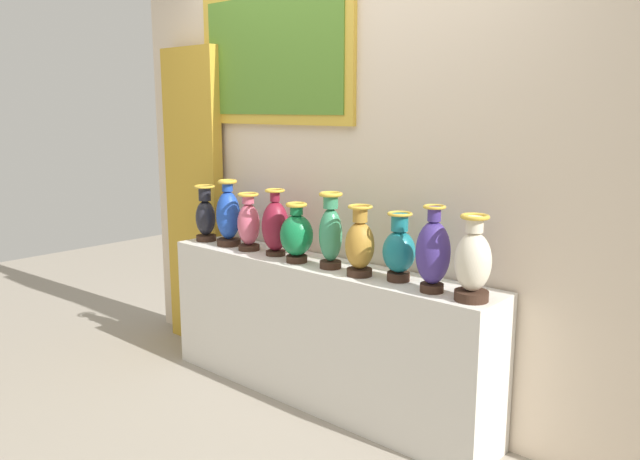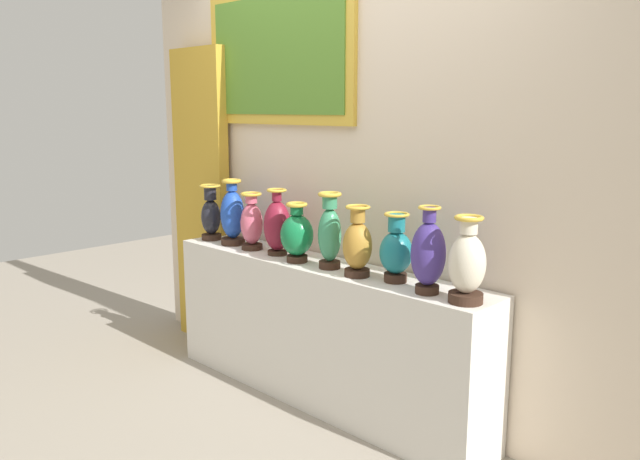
% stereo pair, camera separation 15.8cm
% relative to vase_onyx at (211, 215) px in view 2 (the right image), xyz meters
% --- Properties ---
extents(ground_plane, '(9.57, 9.57, 0.00)m').
position_rel_vase_onyx_xyz_m(ground_plane, '(0.96, 0.03, -0.97)').
color(ground_plane, gray).
extents(display_shelf, '(2.13, 0.36, 0.80)m').
position_rel_vase_onyx_xyz_m(display_shelf, '(0.96, 0.03, -0.56)').
color(display_shelf, silver).
rests_on(display_shelf, ground_plane).
extents(back_wall, '(3.57, 0.14, 2.68)m').
position_rel_vase_onyx_xyz_m(back_wall, '(0.94, 0.27, 0.40)').
color(back_wall, beige).
rests_on(back_wall, ground_plane).
extents(curtain_gold, '(0.54, 0.08, 2.04)m').
position_rel_vase_onyx_xyz_m(curtain_gold, '(-0.31, 0.15, 0.06)').
color(curtain_gold, gold).
rests_on(curtain_gold, ground_plane).
extents(vase_onyx, '(0.14, 0.14, 0.36)m').
position_rel_vase_onyx_xyz_m(vase_onyx, '(0.00, 0.00, 0.00)').
color(vase_onyx, '#382319').
rests_on(vase_onyx, display_shelf).
extents(vase_sapphire, '(0.15, 0.15, 0.41)m').
position_rel_vase_onyx_xyz_m(vase_sapphire, '(0.22, 0.01, 0.02)').
color(vase_sapphire, '#382319').
rests_on(vase_sapphire, display_shelf).
extents(vase_rose, '(0.13, 0.13, 0.35)m').
position_rel_vase_onyx_xyz_m(vase_rose, '(0.41, -0.00, -0.00)').
color(vase_rose, '#382319').
rests_on(vase_rose, display_shelf).
extents(vase_burgundy, '(0.16, 0.16, 0.39)m').
position_rel_vase_onyx_xyz_m(vase_burgundy, '(0.63, 0.01, 0.01)').
color(vase_burgundy, '#382319').
rests_on(vase_burgundy, display_shelf).
extents(vase_emerald, '(0.18, 0.18, 0.33)m').
position_rel_vase_onyx_xyz_m(vase_emerald, '(0.84, -0.03, -0.01)').
color(vase_emerald, '#382319').
rests_on(vase_emerald, display_shelf).
extents(vase_jade, '(0.13, 0.13, 0.41)m').
position_rel_vase_onyx_xyz_m(vase_jade, '(1.07, -0.01, 0.03)').
color(vase_jade, '#382319').
rests_on(vase_jade, display_shelf).
extents(vase_ochre, '(0.15, 0.15, 0.36)m').
position_rel_vase_onyx_xyz_m(vase_ochre, '(1.28, -0.03, -0.00)').
color(vase_ochre, '#382319').
rests_on(vase_ochre, display_shelf).
extents(vase_teal, '(0.16, 0.16, 0.34)m').
position_rel_vase_onyx_xyz_m(vase_teal, '(1.49, 0.02, -0.01)').
color(vase_teal, '#382319').
rests_on(vase_teal, display_shelf).
extents(vase_indigo, '(0.16, 0.16, 0.41)m').
position_rel_vase_onyx_xyz_m(vase_indigo, '(1.71, -0.03, 0.02)').
color(vase_indigo, '#382319').
rests_on(vase_indigo, display_shelf).
extents(vase_ivory, '(0.16, 0.16, 0.39)m').
position_rel_vase_onyx_xyz_m(vase_ivory, '(1.92, -0.03, 0.01)').
color(vase_ivory, '#382319').
rests_on(vase_ivory, display_shelf).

